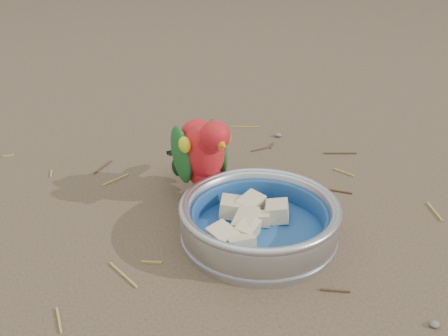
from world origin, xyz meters
name	(u,v)px	position (x,y,z in m)	size (l,w,h in m)	color
ground	(179,242)	(0.00, 0.00, 0.00)	(60.00, 60.00, 0.00)	brown
food_bowl	(259,234)	(0.11, -0.04, 0.01)	(0.24, 0.24, 0.02)	#B2B2BA
bowl_wall	(259,217)	(0.11, -0.04, 0.04)	(0.24, 0.24, 0.04)	#B2B2BA
fruit_wedges	(259,221)	(0.11, -0.04, 0.03)	(0.14, 0.14, 0.03)	beige
lory_parrot	(203,159)	(0.08, 0.10, 0.08)	(0.09, 0.19, 0.15)	red
ground_debris	(191,225)	(0.03, 0.03, 0.00)	(0.90, 0.80, 0.01)	#A18944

